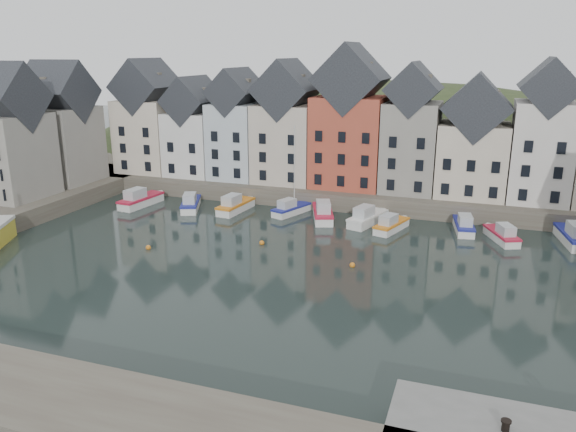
% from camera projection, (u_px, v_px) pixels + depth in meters
% --- Properties ---
extents(ground, '(260.00, 260.00, 0.00)m').
position_uv_depth(ground, '(270.00, 279.00, 47.95)').
color(ground, black).
rests_on(ground, ground).
extents(far_quay, '(90.00, 16.00, 2.00)m').
position_uv_depth(far_quay, '(351.00, 189.00, 74.84)').
color(far_quay, '#4E463C').
rests_on(far_quay, ground).
extents(hillside, '(153.60, 70.40, 64.00)m').
position_uv_depth(hillside, '(380.00, 257.00, 103.73)').
color(hillside, '#28341A').
rests_on(hillside, ground).
extents(far_terrace, '(72.37, 8.16, 17.78)m').
position_uv_depth(far_terrace, '(374.00, 133.00, 69.79)').
color(far_terrace, beige).
rests_on(far_terrace, far_quay).
extents(left_terrace, '(7.65, 17.00, 15.69)m').
position_uv_depth(left_terrace, '(36.00, 134.00, 69.07)').
color(left_terrace, gray).
rests_on(left_terrace, left_quay).
extents(mooring_buoys, '(20.50, 5.50, 0.50)m').
position_uv_depth(mooring_buoys, '(251.00, 251.00, 54.00)').
color(mooring_buoys, orange).
rests_on(mooring_buoys, ground).
extents(boat_a, '(2.82, 6.93, 2.59)m').
position_uv_depth(boat_a, '(140.00, 200.00, 70.21)').
color(boat_a, silver).
rests_on(boat_a, ground).
extents(boat_b, '(4.10, 6.41, 2.36)m').
position_uv_depth(boat_b, '(191.00, 204.00, 68.74)').
color(boat_b, silver).
rests_on(boat_b, ground).
extents(boat_c, '(2.62, 6.55, 2.45)m').
position_uv_depth(boat_c, '(235.00, 206.00, 67.74)').
color(boat_c, silver).
rests_on(boat_c, ground).
extents(boat_d, '(3.58, 5.84, 10.68)m').
position_uv_depth(boat_d, '(290.00, 209.00, 66.68)').
color(boat_d, silver).
rests_on(boat_d, ground).
extents(boat_e, '(4.18, 7.01, 2.57)m').
position_uv_depth(boat_e, '(323.00, 213.00, 64.57)').
color(boat_e, silver).
rests_on(boat_e, ground).
extents(boat_f, '(3.75, 6.68, 2.45)m').
position_uv_depth(boat_f, '(367.00, 218.00, 62.80)').
color(boat_f, silver).
rests_on(boat_f, ground).
extents(boat_g, '(3.30, 5.86, 2.15)m').
position_uv_depth(boat_g, '(391.00, 225.00, 60.48)').
color(boat_g, silver).
rests_on(boat_g, ground).
extents(boat_h, '(2.67, 5.99, 2.22)m').
position_uv_depth(boat_h, '(464.00, 226.00, 60.26)').
color(boat_h, silver).
rests_on(boat_h, ground).
extents(boat_i, '(3.75, 5.76, 2.12)m').
position_uv_depth(boat_i, '(502.00, 235.00, 57.22)').
color(boat_i, silver).
rests_on(boat_i, ground).
extents(boat_j, '(3.16, 6.99, 2.59)m').
position_uv_depth(boat_j, '(573.00, 237.00, 56.37)').
color(boat_j, silver).
rests_on(boat_j, ground).
extents(mooring_bollard, '(0.48, 0.48, 0.56)m').
position_uv_depth(mooring_bollard, '(506.00, 425.00, 25.55)').
color(mooring_bollard, black).
rests_on(mooring_bollard, near_quay).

